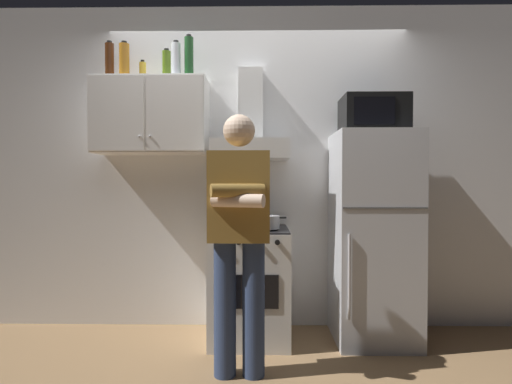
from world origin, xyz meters
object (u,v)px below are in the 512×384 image
at_px(bottle_vodka_clear, 176,60).
at_px(bottle_olive_oil, 167,65).
at_px(bottle_liquor_amber, 124,61).
at_px(microwave, 373,115).
at_px(bottle_spice_jar, 143,71).
at_px(bottle_rum_dark, 110,61).
at_px(refrigerator, 373,237).
at_px(range_hood, 251,135).
at_px(person_standing, 239,233).
at_px(stove_oven, 250,283).
at_px(cooking_pot, 267,222).
at_px(bottle_wine_green, 189,57).
at_px(upper_cabinet, 151,116).

bearing_deg(bottle_vodka_clear, bottle_olive_oil, 151.55).
relative_size(bottle_olive_oil, bottle_liquor_amber, 0.84).
relative_size(microwave, bottle_spice_jar, 3.01).
relative_size(bottle_vodka_clear, bottle_rum_dark, 0.95).
bearing_deg(bottle_olive_oil, bottle_liquor_amber, -172.36).
bearing_deg(refrigerator, bottle_olive_oil, 174.99).
relative_size(range_hood, bottle_spice_jar, 4.71).
bearing_deg(refrigerator, person_standing, -148.77).
xyz_separation_m(bottle_olive_oil, bottle_vodka_clear, (0.09, -0.05, 0.02)).
distance_m(stove_oven, microwave, 1.62).
bearing_deg(stove_oven, microwave, 1.15).
bearing_deg(bottle_liquor_amber, bottle_olive_oil, 7.64).
bearing_deg(refrigerator, bottle_rum_dark, 176.35).
relative_size(stove_oven, cooking_pot, 3.04).
bearing_deg(microwave, bottle_wine_green, 176.83).
distance_m(bottle_olive_oil, bottle_wine_green, 0.20).
xyz_separation_m(bottle_olive_oil, bottle_spice_jar, (-0.20, 0.01, -0.04)).
height_order(stove_oven, bottle_liquor_amber, bottle_liquor_amber).
xyz_separation_m(cooking_pot, bottle_wine_green, (-0.62, 0.22, 1.29)).
bearing_deg(cooking_pot, bottle_spice_jar, 164.80).
xyz_separation_m(upper_cabinet, cooking_pot, (0.93, -0.24, -0.83)).
bearing_deg(person_standing, cooking_pot, 69.70).
distance_m(bottle_wine_green, bottle_vodka_clear, 0.11).
bearing_deg(bottle_wine_green, range_hood, 3.28).
distance_m(cooking_pot, bottle_vodka_clear, 1.47).
bearing_deg(bottle_vodka_clear, person_standing, -52.36).
xyz_separation_m(stove_oven, cooking_pot, (0.13, -0.12, 0.49)).
xyz_separation_m(bottle_wine_green, bottle_liquor_amber, (-0.52, 0.00, -0.02)).
distance_m(bottle_olive_oil, bottle_liquor_amber, 0.33).
bearing_deg(bottle_liquor_amber, range_hood, 1.54).
height_order(microwave, bottle_liquor_amber, bottle_liquor_amber).
xyz_separation_m(upper_cabinet, bottle_vodka_clear, (0.21, -0.03, 0.44)).
xyz_separation_m(range_hood, person_standing, (-0.05, -0.73, -0.70)).
distance_m(bottle_spice_jar, bottle_liquor_amber, 0.16).
xyz_separation_m(bottle_wine_green, bottle_spice_jar, (-0.39, 0.06, -0.09)).
bearing_deg(cooking_pot, bottle_liquor_amber, 169.10).
bearing_deg(microwave, range_hood, 173.54).
bearing_deg(bottle_olive_oil, bottle_wine_green, -13.27).
height_order(range_hood, person_standing, range_hood).
xyz_separation_m(bottle_wine_green, bottle_rum_dark, (-0.65, 0.04, -0.02)).
xyz_separation_m(range_hood, bottle_wine_green, (-0.49, -0.03, 0.62)).
distance_m(cooking_pot, bottle_liquor_amber, 1.71).
xyz_separation_m(refrigerator, bottle_olive_oil, (-1.63, 0.14, 1.37)).
distance_m(cooking_pot, bottle_spice_jar, 1.59).
xyz_separation_m(cooking_pot, bottle_liquor_amber, (-1.14, 0.22, 1.27)).
relative_size(cooking_pot, bottle_rum_dark, 0.94).
xyz_separation_m(range_hood, refrigerator, (0.95, -0.13, -0.80)).
relative_size(person_standing, cooking_pot, 5.71).
xyz_separation_m(stove_oven, bottle_liquor_amber, (-1.01, 0.10, 1.76)).
relative_size(range_hood, bottle_olive_oil, 3.05).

